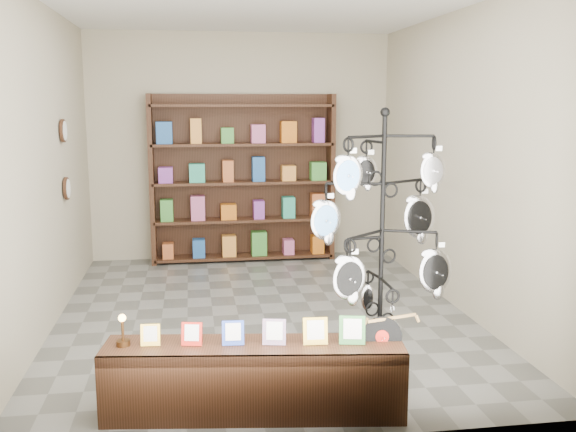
# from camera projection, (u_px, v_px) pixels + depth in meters

# --- Properties ---
(ground) EXTENTS (5.00, 5.00, 0.00)m
(ground) POSITION_uv_depth(u_px,v_px,m) (263.00, 313.00, 6.43)
(ground) COLOR slate
(ground) RESTS_ON ground
(room_envelope) EXTENTS (5.00, 5.00, 5.00)m
(room_envelope) POSITION_uv_depth(u_px,v_px,m) (262.00, 128.00, 6.11)
(room_envelope) COLOR #ABA18A
(room_envelope) RESTS_ON ground
(display_tree) EXTENTS (1.05, 0.99, 2.05)m
(display_tree) POSITION_uv_depth(u_px,v_px,m) (382.00, 231.00, 4.55)
(display_tree) COLOR black
(display_tree) RESTS_ON ground
(front_shelf) EXTENTS (2.04, 0.67, 0.71)m
(front_shelf) POSITION_uv_depth(u_px,v_px,m) (254.00, 379.00, 4.32)
(front_shelf) COLOR black
(front_shelf) RESTS_ON ground
(back_shelving) EXTENTS (2.42, 0.36, 2.20)m
(back_shelving) POSITION_uv_depth(u_px,v_px,m) (243.00, 184.00, 8.49)
(back_shelving) COLOR black
(back_shelving) RESTS_ON ground
(wall_clocks) EXTENTS (0.03, 0.24, 0.84)m
(wall_clocks) POSITION_uv_depth(u_px,v_px,m) (65.00, 160.00, 6.65)
(wall_clocks) COLOR black
(wall_clocks) RESTS_ON ground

